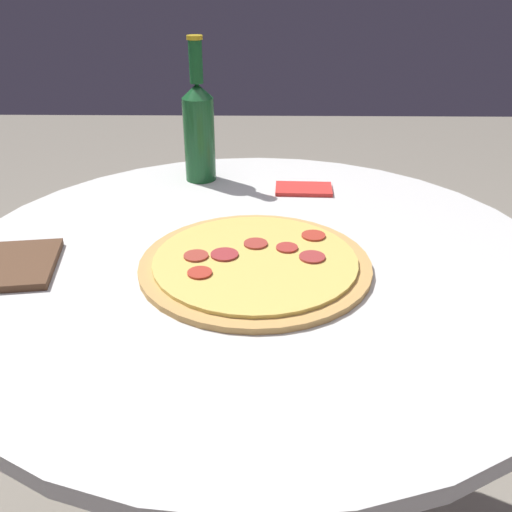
% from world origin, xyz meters
% --- Properties ---
extents(table, '(1.00, 1.00, 0.77)m').
position_xyz_m(table, '(0.00, 0.00, 0.57)').
color(table, silver).
rests_on(table, ground_plane).
extents(pizza, '(0.36, 0.36, 0.02)m').
position_xyz_m(pizza, '(-0.00, 0.05, 0.78)').
color(pizza, tan).
rests_on(pizza, table).
extents(beer_bottle, '(0.07, 0.07, 0.30)m').
position_xyz_m(beer_bottle, '(0.12, -0.35, 0.89)').
color(beer_bottle, '#195628').
rests_on(beer_bottle, table).
extents(napkin, '(0.12, 0.07, 0.01)m').
position_xyz_m(napkin, '(-0.10, -0.28, 0.78)').
color(napkin, red).
rests_on(napkin, table).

